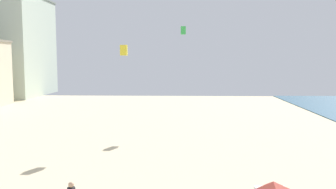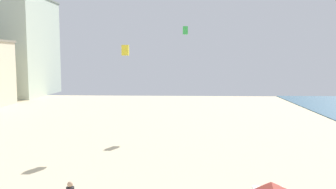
# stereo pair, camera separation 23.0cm
# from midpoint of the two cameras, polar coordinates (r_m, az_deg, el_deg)

# --- Properties ---
(boardwalk_hotel_far) EXTENTS (16.78, 15.58, 17.71)m
(boardwalk_hotel_far) POSITION_cam_midpoint_polar(r_m,az_deg,el_deg) (72.14, -25.03, 6.94)
(boardwalk_hotel_far) COLOR #B7C6B2
(boardwalk_hotel_far) RESTS_ON ground
(kite_yellow_box) EXTENTS (0.54, 0.54, 0.85)m
(kite_yellow_box) POSITION_cam_midpoint_polar(r_m,az_deg,el_deg) (29.36, -6.61, 7.03)
(kite_yellow_box) COLOR yellow
(kite_green_box) EXTENTS (0.51, 0.51, 0.81)m
(kite_green_box) POSITION_cam_midpoint_polar(r_m,az_deg,el_deg) (37.02, 2.97, 10.19)
(kite_green_box) COLOR green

